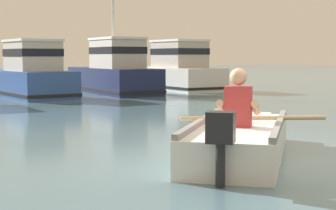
% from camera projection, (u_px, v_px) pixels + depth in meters
% --- Properties ---
extents(ground_plane, '(120.00, 120.00, 0.00)m').
position_uv_depth(ground_plane, '(293.00, 160.00, 7.14)').
color(ground_plane, slate).
extents(rowboat_with_person, '(3.17, 2.95, 1.19)m').
position_uv_depth(rowboat_with_person, '(240.00, 139.00, 7.32)').
color(rowboat_with_person, white).
rests_on(rowboat_with_person, ground).
extents(moored_boat_blue, '(1.79, 4.52, 1.89)m').
position_uv_depth(moored_boat_blue, '(30.00, 76.00, 18.30)').
color(moored_boat_blue, '#2D519E').
rests_on(moored_boat_blue, ground).
extents(moored_boat_navy, '(2.27, 5.41, 3.59)m').
position_uv_depth(moored_boat_navy, '(114.00, 73.00, 20.22)').
color(moored_boat_navy, '#19234C').
rests_on(moored_boat_navy, ground).
extents(moored_boat_white, '(2.18, 5.16, 2.00)m').
position_uv_depth(moored_boat_white, '(175.00, 71.00, 22.37)').
color(moored_boat_white, white).
rests_on(moored_boat_white, ground).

